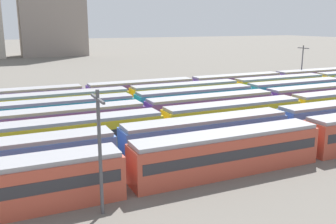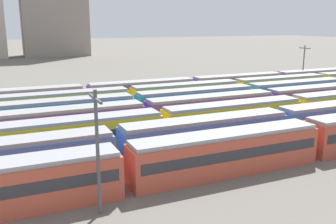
{
  "view_description": "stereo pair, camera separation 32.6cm",
  "coord_description": "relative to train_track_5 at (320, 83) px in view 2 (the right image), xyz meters",
  "views": [
    {
      "loc": [
        -5.35,
        -26.38,
        12.93
      ],
      "look_at": [
        13.62,
        15.6,
        2.04
      ],
      "focal_mm": 40.06,
      "sensor_mm": 36.0,
      "label": 1
    },
    {
      "loc": [
        -5.06,
        -26.51,
        12.93
      ],
      "look_at": [
        13.62,
        15.6,
        2.04
      ],
      "focal_mm": 40.06,
      "sensor_mm": 36.0,
      "label": 2
    }
  ],
  "objects": [
    {
      "name": "ground_plane",
      "position": [
        -49.75,
        -10.4,
        -1.9
      ],
      "size": [
        600.0,
        600.0,
        0.0
      ],
      "primitive_type": "plane",
      "color": "#666059"
    },
    {
      "name": "train_track_5",
      "position": [
        0.0,
        0.0,
        0.0
      ],
      "size": [
        112.5,
        3.06,
        3.75
      ],
      "color": "yellow",
      "rests_on": "ground_plane"
    },
    {
      "name": "train_track_6",
      "position": [
        -14.93,
        5.2,
        0.0
      ],
      "size": [
        93.6,
        3.06,
        3.75
      ],
      "color": "#6B429E",
      "rests_on": "ground_plane"
    },
    {
      "name": "catenary_pole_1",
      "position": [
        3.38,
        8.2,
        2.89
      ],
      "size": [
        0.24,
        3.2,
        8.54
      ],
      "color": "#4C4C51",
      "rests_on": "ground_plane"
    },
    {
      "name": "catenary_pole_2",
      "position": [
        -49.45,
        -28.76,
        3.01
      ],
      "size": [
        0.24,
        3.2,
        8.78
      ],
      "color": "#4C4C51",
      "rests_on": "ground_plane"
    }
  ]
}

